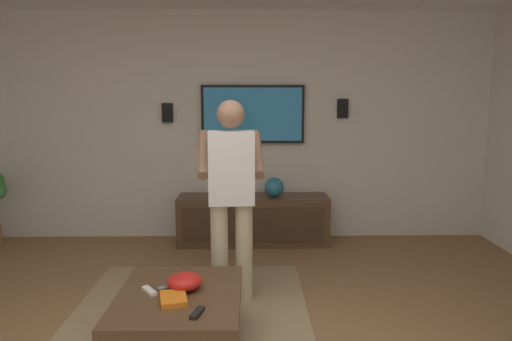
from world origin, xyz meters
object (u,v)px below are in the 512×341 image
coffee_table (179,309)px  remote_grey (169,288)px  person_standing (231,189)px  wall_speaker_right (167,113)px  remote_black (197,313)px  bowl (185,281)px  vase_round (274,187)px  wall_speaker_left (343,108)px  remote_white (149,291)px  tv (253,114)px  book (173,299)px  media_console (253,220)px

coffee_table → remote_grey: bearing=48.1°
person_standing → remote_grey: person_standing is taller
wall_speaker_right → remote_black: bearing=-167.6°
bowl → vase_round: (2.25, -0.70, 0.21)m
person_standing → vase_round: 1.60m
remote_black → wall_speaker_left: size_ratio=0.68×
coffee_table → remote_white: 0.23m
tv → wall_speaker_left: (0.01, -1.04, 0.07)m
remote_grey → wall_speaker_left: 3.21m
book → tv: bearing=-23.1°
remote_grey → wall_speaker_right: wall_speaker_right is taller
person_standing → remote_black: (-1.11, 0.16, -0.52)m
bowl → tv: bearing=-10.5°
remote_white → bowl: bearing=-110.8°
media_console → wall_speaker_left: wall_speaker_left is taller
wall_speaker_right → tv: bearing=-90.8°
coffee_table → bowl: (0.07, -0.03, 0.16)m
wall_speaker_left → wall_speaker_right: wall_speaker_left is taller
bowl → wall_speaker_right: wall_speaker_right is taller
remote_white → wall_speaker_right: (2.59, 0.29, 1.07)m
coffee_table → remote_grey: size_ratio=6.67×
wall_speaker_right → coffee_table: bearing=-169.4°
media_console → wall_speaker_left: (0.25, -1.04, 1.26)m
bowl → wall_speaker_right: bearing=11.6°
person_standing → remote_grey: bearing=148.5°
person_standing → remote_white: (-0.78, 0.51, -0.52)m
media_console → person_standing: size_ratio=1.04×
wall_speaker_right → wall_speaker_left: bearing=-90.0°
bowl → wall_speaker_left: wall_speaker_left is taller
tv → remote_grey: size_ratio=7.90×
media_console → wall_speaker_right: (0.25, 0.99, 1.21)m
coffee_table → wall_speaker_right: wall_speaker_right is taller
media_console → tv: bearing=180.0°
coffee_table → vase_round: (2.32, -0.73, 0.36)m
book → wall_speaker_right: size_ratio=1.00×
remote_grey → vase_round: size_ratio=0.68×
wall_speaker_left → book: bearing=150.4°
person_standing → bowl: person_standing is taller
person_standing → bowl: size_ratio=6.94×
vase_round → wall_speaker_right: bearing=77.0°
tv → book: bearing=-10.7°
wall_speaker_right → media_console: bearing=-104.5°
person_standing → remote_white: person_standing is taller
coffee_table → remote_black: (-0.31, -0.15, 0.12)m
wall_speaker_right → vase_round: bearing=-103.0°
person_standing → remote_grey: size_ratio=10.93×
tv → remote_white: size_ratio=7.90×
remote_grey → wall_speaker_left: (2.54, -1.61, 1.12)m
coffee_table → bowl: bowl is taller
media_console → book: bearing=-11.7°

